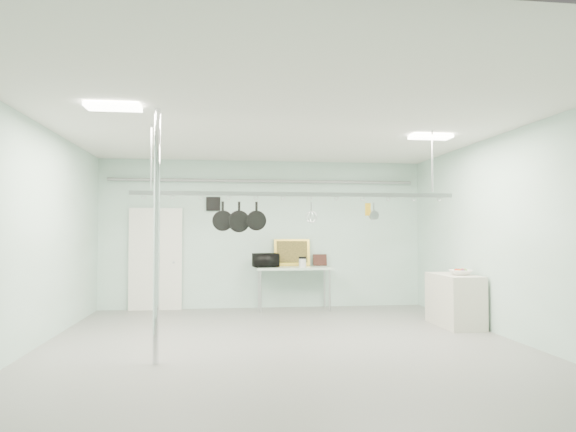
{
  "coord_description": "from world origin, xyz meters",
  "views": [
    {
      "loc": [
        -0.86,
        -7.18,
        1.64
      ],
      "look_at": [
        0.16,
        1.0,
        1.9
      ],
      "focal_mm": 32.0,
      "sensor_mm": 36.0,
      "label": 1
    }
  ],
  "objects": [
    {
      "name": "floor",
      "position": [
        0.0,
        0.0,
        0.0
      ],
      "size": [
        8.0,
        8.0,
        0.0
      ],
      "primitive_type": "plane",
      "color": "gray",
      "rests_on": "ground"
    },
    {
      "name": "ceiling",
      "position": [
        0.0,
        0.0,
        3.19
      ],
      "size": [
        7.0,
        8.0,
        0.02
      ],
      "primitive_type": "cube",
      "color": "silver",
      "rests_on": "back_wall"
    },
    {
      "name": "back_wall",
      "position": [
        0.0,
        3.99,
        1.6
      ],
      "size": [
        7.0,
        0.02,
        3.2
      ],
      "primitive_type": "cube",
      "color": "silver",
      "rests_on": "floor"
    },
    {
      "name": "right_wall",
      "position": [
        3.49,
        0.0,
        1.6
      ],
      "size": [
        0.02,
        8.0,
        3.2
      ],
      "primitive_type": "cube",
      "color": "silver",
      "rests_on": "floor"
    },
    {
      "name": "door",
      "position": [
        -2.3,
        3.94,
        1.05
      ],
      "size": [
        1.1,
        0.1,
        2.2
      ],
      "primitive_type": "cube",
      "color": "silver",
      "rests_on": "floor"
    },
    {
      "name": "wall_vent",
      "position": [
        -1.1,
        3.97,
        2.25
      ],
      "size": [
        0.3,
        0.04,
        0.3
      ],
      "primitive_type": "cube",
      "color": "black",
      "rests_on": "back_wall"
    },
    {
      "name": "conduit_pipe",
      "position": [
        0.0,
        3.9,
        2.75
      ],
      "size": [
        6.6,
        0.07,
        0.07
      ],
      "primitive_type": "cylinder",
      "rotation": [
        0.0,
        1.57,
        0.0
      ],
      "color": "gray",
      "rests_on": "back_wall"
    },
    {
      "name": "chrome_pole",
      "position": [
        -1.7,
        -0.6,
        1.6
      ],
      "size": [
        0.08,
        0.08,
        3.2
      ],
      "primitive_type": "cylinder",
      "color": "silver",
      "rests_on": "floor"
    },
    {
      "name": "prep_table",
      "position": [
        0.6,
        3.6,
        0.83
      ],
      "size": [
        1.6,
        0.7,
        0.91
      ],
      "color": "silver",
      "rests_on": "floor"
    },
    {
      "name": "side_cabinet",
      "position": [
        3.15,
        1.4,
        0.45
      ],
      "size": [
        0.6,
        1.2,
        0.9
      ],
      "primitive_type": "cube",
      "color": "beige",
      "rests_on": "floor"
    },
    {
      "name": "pot_rack",
      "position": [
        0.2,
        0.3,
        2.23
      ],
      "size": [
        4.8,
        0.06,
        1.0
      ],
      "color": "#B7B7BC",
      "rests_on": "ceiling"
    },
    {
      "name": "light_panel_left",
      "position": [
        -2.2,
        -0.8,
        3.16
      ],
      "size": [
        0.65,
        0.3,
        0.05
      ],
      "primitive_type": "cube",
      "color": "white",
      "rests_on": "ceiling"
    },
    {
      "name": "light_panel_right",
      "position": [
        2.4,
        0.6,
        3.16
      ],
      "size": [
        0.65,
        0.3,
        0.05
      ],
      "primitive_type": "cube",
      "color": "white",
      "rests_on": "ceiling"
    },
    {
      "name": "microwave",
      "position": [
        0.01,
        3.59,
        1.05
      ],
      "size": [
        0.57,
        0.43,
        0.29
      ],
      "primitive_type": "imported",
      "rotation": [
        0.0,
        0.0,
        3.3
      ],
      "color": "black",
      "rests_on": "prep_table"
    },
    {
      "name": "coffee_canister",
      "position": [
        0.77,
        3.44,
        1.0
      ],
      "size": [
        0.17,
        0.17,
        0.18
      ],
      "primitive_type": "cylinder",
      "rotation": [
        0.0,
        0.0,
        -0.16
      ],
      "color": "silver",
      "rests_on": "prep_table"
    },
    {
      "name": "painting_large",
      "position": [
        0.6,
        3.9,
        1.2
      ],
      "size": [
        0.78,
        0.14,
        0.58
      ],
      "primitive_type": "cube",
      "rotation": [
        -0.14,
        0.0,
        0.01
      ],
      "color": "gold",
      "rests_on": "prep_table"
    },
    {
      "name": "painting_small",
      "position": [
        1.22,
        3.9,
        1.03
      ],
      "size": [
        0.3,
        0.08,
        0.25
      ],
      "primitive_type": "cube",
      "rotation": [
        -0.17,
        0.0,
        -0.0
      ],
      "color": "#331711",
      "rests_on": "prep_table"
    },
    {
      "name": "fruit_bowl",
      "position": [
        3.2,
        1.25,
        0.95
      ],
      "size": [
        0.39,
        0.39,
        0.09
      ],
      "primitive_type": "imported",
      "rotation": [
        0.0,
        0.0,
        -0.05
      ],
      "color": "white",
      "rests_on": "side_cabinet"
    },
    {
      "name": "skillet_left",
      "position": [
        -0.88,
        0.3,
        1.88
      ],
      "size": [
        0.3,
        0.07,
        0.41
      ],
      "primitive_type": null,
      "rotation": [
        0.0,
        0.0,
        -0.03
      ],
      "color": "black",
      "rests_on": "pot_rack"
    },
    {
      "name": "skillet_mid",
      "position": [
        -0.65,
        0.3,
        1.87
      ],
      "size": [
        0.32,
        0.11,
        0.42
      ],
      "primitive_type": null,
      "rotation": [
        0.0,
        0.0,
        0.16
      ],
      "color": "black",
      "rests_on": "pot_rack"
    },
    {
      "name": "skillet_right",
      "position": [
        -0.39,
        0.3,
        1.89
      ],
      "size": [
        0.29,
        0.09,
        0.39
      ],
      "primitive_type": null,
      "rotation": [
        0.0,
        0.0,
        0.1
      ],
      "color": "black",
      "rests_on": "pot_rack"
    },
    {
      "name": "whisk",
      "position": [
        0.42,
        0.3,
        1.92
      ],
      "size": [
        0.21,
        0.21,
        0.32
      ],
      "primitive_type": null,
      "rotation": [
        0.0,
        0.0,
        -0.32
      ],
      "color": "#B8B7BC",
      "rests_on": "pot_rack"
    },
    {
      "name": "grater",
      "position": [
        1.28,
        0.3,
        1.98
      ],
      "size": [
        0.09,
        0.03,
        0.21
      ],
      "primitive_type": null,
      "rotation": [
        0.0,
        0.0,
        0.18
      ],
      "color": "gold",
      "rests_on": "pot_rack"
    },
    {
      "name": "saucepan",
      "position": [
        1.37,
        0.3,
        1.96
      ],
      "size": [
        0.14,
        0.08,
        0.25
      ],
      "primitive_type": null,
      "rotation": [
        0.0,
        0.0,
        -0.02
      ],
      "color": "#A5A5A9",
      "rests_on": "pot_rack"
    },
    {
      "name": "fruit_cluster",
      "position": [
        3.2,
        1.25,
        0.99
      ],
      "size": [
        0.24,
        0.24,
        0.09
      ],
      "primitive_type": null,
      "color": "red",
      "rests_on": "fruit_bowl"
    }
  ]
}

